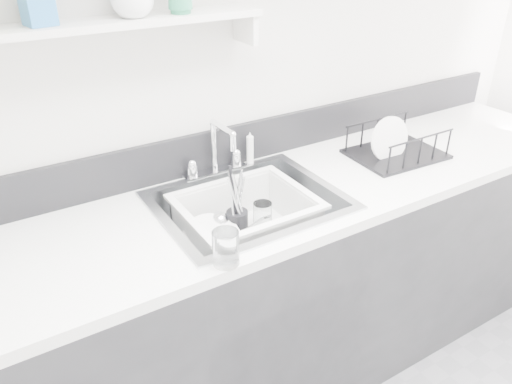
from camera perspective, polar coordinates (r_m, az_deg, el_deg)
counter_run at (r=2.02m, az=-0.76°, el=-12.44°), size 3.20×0.62×0.92m
backsplash at (r=1.95m, az=-5.39°, el=4.71°), size 3.20×0.02×0.16m
sink at (r=1.80m, az=-0.84°, el=-3.54°), size 0.64×0.52×0.20m
faucet at (r=1.92m, az=-4.65°, el=3.63°), size 0.26×0.18×0.23m
side_sprayer at (r=1.99m, az=-0.69°, el=5.02°), size 0.03×0.03×0.14m
wall_shelf at (r=1.62m, az=-16.76°, el=17.70°), size 1.00×0.16×0.12m
wash_tub at (r=1.79m, az=-1.16°, el=-3.34°), size 0.50×0.43×0.18m
plate_stack at (r=1.76m, az=-4.77°, el=-5.83°), size 0.25×0.24×0.10m
utensil_cup at (r=1.82m, az=-2.18°, el=-3.34°), size 0.08×0.08×0.27m
ladle at (r=1.79m, az=-2.02°, el=-4.50°), size 0.25×0.30×0.08m
tumbler_in_tub at (r=1.87m, az=0.74°, el=-2.66°), size 0.07×0.07×0.10m
tumbler_counter at (r=1.42m, az=-3.47°, el=-6.41°), size 0.10×0.10×0.11m
dish_rack at (r=2.15m, az=15.86°, el=5.63°), size 0.39×0.30×0.13m
bowl_small at (r=1.82m, az=2.51°, el=-4.82°), size 0.13×0.13×0.03m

